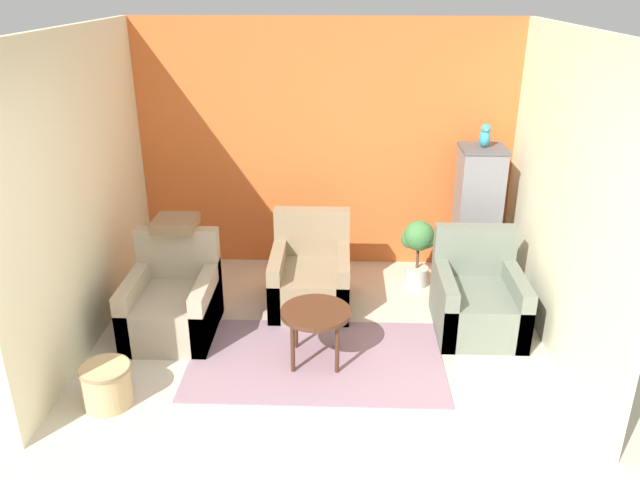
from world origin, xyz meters
TOP-DOWN VIEW (x-y plane):
  - ground_plane at (0.00, 0.00)m, footprint 20.00×20.00m
  - wall_back_accent at (0.00, 3.13)m, footprint 4.00×0.06m
  - wall_left at (-1.97, 1.55)m, footprint 0.06×3.10m
  - wall_right at (1.97, 1.55)m, footprint 0.06×3.10m
  - area_rug at (-0.02, 1.13)m, footprint 2.09×1.22m
  - coffee_table at (-0.02, 1.13)m, footprint 0.57×0.57m
  - armchair_left at (-1.30, 1.55)m, footprint 0.74×0.85m
  - armchair_right at (1.40, 1.72)m, footprint 0.74×0.85m
  - armchair_middle at (-0.11, 2.11)m, footprint 0.74×0.85m
  - birdcage at (1.54, 2.71)m, footprint 0.47×0.47m
  - parrot at (1.54, 2.71)m, footprint 0.11×0.19m
  - potted_plant at (0.95, 2.56)m, footprint 0.34×0.31m
  - wicker_basket at (-1.53, 0.51)m, footprint 0.37×0.37m
  - throw_pillow at (-1.30, 1.87)m, footprint 0.37×0.37m

SIDE VIEW (x-z plane):
  - ground_plane at x=0.00m, z-range 0.00..0.00m
  - area_rug at x=-0.02m, z-range 0.00..0.01m
  - wicker_basket at x=-1.53m, z-range 0.01..0.33m
  - armchair_left at x=-1.30m, z-range -0.16..0.70m
  - armchair_right at x=1.40m, z-range -0.16..0.70m
  - armchair_middle at x=-0.11m, z-range -0.16..0.70m
  - coffee_table at x=-0.02m, z-range 0.18..0.65m
  - potted_plant at x=0.95m, z-range 0.09..0.78m
  - birdcage at x=1.54m, z-range -0.01..1.41m
  - throw_pillow at x=-1.30m, z-range 0.86..0.96m
  - wall_back_accent at x=0.00m, z-range 0.00..2.59m
  - wall_left at x=-1.97m, z-range 0.00..2.59m
  - wall_right at x=1.97m, z-range 0.00..2.59m
  - parrot at x=1.54m, z-range 1.41..1.64m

